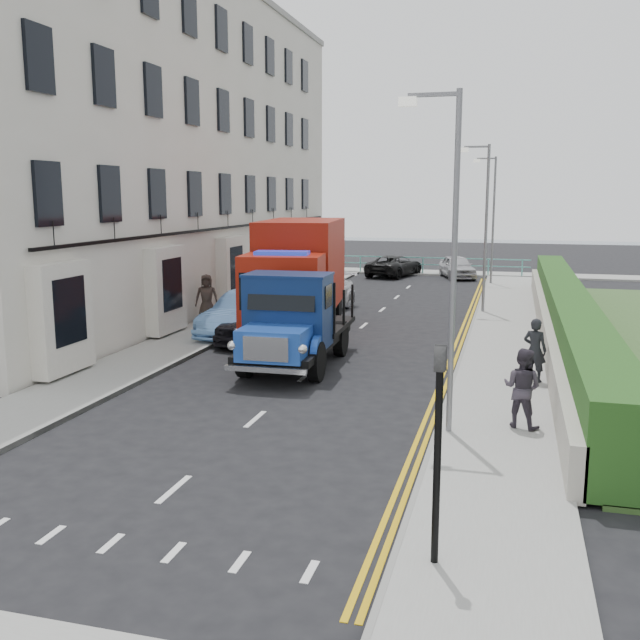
{
  "coord_description": "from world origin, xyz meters",
  "views": [
    {
      "loc": [
        5.44,
        -16.46,
        4.99
      ],
      "look_at": [
        0.12,
        3.13,
        1.4
      ],
      "focal_mm": 40.0,
      "sensor_mm": 36.0,
      "label": 1
    }
  ],
  "objects_px": {
    "bedford_lorry": "(290,327)",
    "lamp_near": "(448,245)",
    "pedestrian_east_near": "(535,350)",
    "parked_car_front": "(263,319)",
    "red_lorry": "(298,273)",
    "lamp_mid": "(483,219)",
    "lamp_far": "(491,213)"
  },
  "relations": [
    {
      "from": "lamp_mid",
      "to": "pedestrian_east_near",
      "type": "bearing_deg",
      "value": -80.4
    },
    {
      "from": "lamp_near",
      "to": "parked_car_front",
      "type": "bearing_deg",
      "value": 130.05
    },
    {
      "from": "red_lorry",
      "to": "parked_car_front",
      "type": "relative_size",
      "value": 1.77
    },
    {
      "from": "lamp_mid",
      "to": "red_lorry",
      "type": "bearing_deg",
      "value": -137.05
    },
    {
      "from": "lamp_mid",
      "to": "lamp_far",
      "type": "distance_m",
      "value": 10.0
    },
    {
      "from": "bedford_lorry",
      "to": "parked_car_front",
      "type": "xyz_separation_m",
      "value": [
        -2.18,
        3.77,
        -0.5
      ]
    },
    {
      "from": "bedford_lorry",
      "to": "parked_car_front",
      "type": "distance_m",
      "value": 4.38
    },
    {
      "from": "lamp_near",
      "to": "red_lorry",
      "type": "xyz_separation_m",
      "value": [
        -6.25,
        10.18,
        -1.84
      ]
    },
    {
      "from": "lamp_mid",
      "to": "pedestrian_east_near",
      "type": "xyz_separation_m",
      "value": [
        1.92,
        -11.37,
        -3.03
      ]
    },
    {
      "from": "lamp_mid",
      "to": "parked_car_front",
      "type": "distance_m",
      "value": 10.89
    },
    {
      "from": "bedford_lorry",
      "to": "red_lorry",
      "type": "distance_m",
      "value": 5.95
    },
    {
      "from": "lamp_far",
      "to": "bedford_lorry",
      "type": "height_order",
      "value": "lamp_far"
    },
    {
      "from": "lamp_far",
      "to": "pedestrian_east_near",
      "type": "xyz_separation_m",
      "value": [
        1.92,
        -21.37,
        -3.03
      ]
    },
    {
      "from": "lamp_near",
      "to": "bedford_lorry",
      "type": "bearing_deg",
      "value": 136.7
    },
    {
      "from": "lamp_near",
      "to": "red_lorry",
      "type": "distance_m",
      "value": 12.09
    },
    {
      "from": "lamp_mid",
      "to": "pedestrian_east_near",
      "type": "height_order",
      "value": "lamp_mid"
    },
    {
      "from": "lamp_near",
      "to": "pedestrian_east_near",
      "type": "bearing_deg",
      "value": 67.46
    },
    {
      "from": "lamp_near",
      "to": "parked_car_front",
      "type": "height_order",
      "value": "lamp_near"
    },
    {
      "from": "bedford_lorry",
      "to": "lamp_near",
      "type": "bearing_deg",
      "value": -44.99
    },
    {
      "from": "pedestrian_east_near",
      "to": "lamp_near",
      "type": "bearing_deg",
      "value": 86.87
    },
    {
      "from": "lamp_near",
      "to": "parked_car_front",
      "type": "distance_m",
      "value": 11.26
    },
    {
      "from": "lamp_mid",
      "to": "lamp_far",
      "type": "xyz_separation_m",
      "value": [
        0.0,
        10.0,
        0.0
      ]
    },
    {
      "from": "pedestrian_east_near",
      "to": "parked_car_front",
      "type": "bearing_deg",
      "value": -2.82
    },
    {
      "from": "bedford_lorry",
      "to": "pedestrian_east_near",
      "type": "relative_size",
      "value": 3.52
    },
    {
      "from": "red_lorry",
      "to": "parked_car_front",
      "type": "distance_m",
      "value": 2.47
    },
    {
      "from": "red_lorry",
      "to": "lamp_mid",
      "type": "bearing_deg",
      "value": 35.43
    },
    {
      "from": "lamp_far",
      "to": "parked_car_front",
      "type": "distance_m",
      "value": 19.32
    },
    {
      "from": "lamp_near",
      "to": "lamp_mid",
      "type": "bearing_deg",
      "value": 90.0
    },
    {
      "from": "lamp_near",
      "to": "lamp_far",
      "type": "height_order",
      "value": "same"
    },
    {
      "from": "lamp_near",
      "to": "lamp_far",
      "type": "relative_size",
      "value": 1.0
    },
    {
      "from": "lamp_near",
      "to": "red_lorry",
      "type": "relative_size",
      "value": 0.87
    },
    {
      "from": "lamp_near",
      "to": "bedford_lorry",
      "type": "relative_size",
      "value": 1.18
    }
  ]
}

